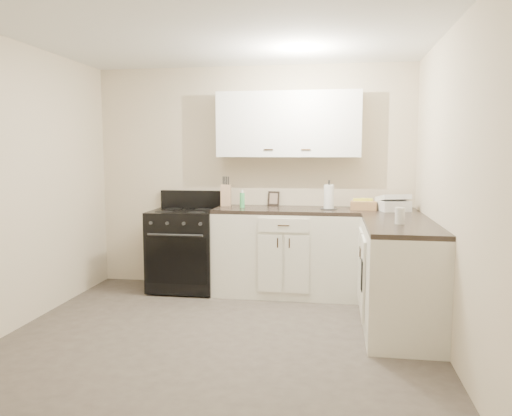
% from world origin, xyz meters
% --- Properties ---
extents(floor, '(3.60, 3.60, 0.00)m').
position_xyz_m(floor, '(0.00, 0.00, 0.00)').
color(floor, '#473F38').
rests_on(floor, ground).
extents(ceiling, '(3.60, 3.60, 0.00)m').
position_xyz_m(ceiling, '(0.00, 0.00, 2.50)').
color(ceiling, white).
rests_on(ceiling, wall_back).
extents(wall_back, '(3.60, 0.00, 3.60)m').
position_xyz_m(wall_back, '(0.00, 1.80, 1.25)').
color(wall_back, beige).
rests_on(wall_back, ground).
extents(wall_right, '(0.00, 3.60, 3.60)m').
position_xyz_m(wall_right, '(1.80, 0.00, 1.25)').
color(wall_right, beige).
rests_on(wall_right, ground).
extents(wall_left, '(0.00, 3.60, 3.60)m').
position_xyz_m(wall_left, '(-1.80, 0.00, 1.25)').
color(wall_left, beige).
rests_on(wall_left, ground).
extents(wall_front, '(3.60, 0.00, 3.60)m').
position_xyz_m(wall_front, '(0.00, -1.80, 1.25)').
color(wall_front, beige).
rests_on(wall_front, ground).
extents(base_cabinets_back, '(1.55, 0.60, 0.90)m').
position_xyz_m(base_cabinets_back, '(0.43, 1.50, 0.45)').
color(base_cabinets_back, silver).
rests_on(base_cabinets_back, floor).
extents(base_cabinets_right, '(0.60, 1.90, 0.90)m').
position_xyz_m(base_cabinets_right, '(1.50, 0.85, 0.45)').
color(base_cabinets_right, silver).
rests_on(base_cabinets_right, floor).
extents(countertop_back, '(1.55, 0.60, 0.04)m').
position_xyz_m(countertop_back, '(0.43, 1.50, 0.92)').
color(countertop_back, black).
rests_on(countertop_back, base_cabinets_back).
extents(countertop_right, '(0.60, 1.90, 0.04)m').
position_xyz_m(countertop_right, '(1.50, 0.85, 0.92)').
color(countertop_right, black).
rests_on(countertop_right, base_cabinets_right).
extents(upper_cabinets, '(1.55, 0.30, 0.70)m').
position_xyz_m(upper_cabinets, '(0.43, 1.65, 1.84)').
color(upper_cabinets, white).
rests_on(upper_cabinets, wall_back).
extents(stove, '(0.73, 0.62, 0.88)m').
position_xyz_m(stove, '(-0.71, 1.48, 0.46)').
color(stove, black).
rests_on(stove, floor).
extents(knife_block, '(0.12, 0.11, 0.24)m').
position_xyz_m(knife_block, '(-0.27, 1.62, 1.06)').
color(knife_block, tan).
rests_on(knife_block, countertop_back).
extents(paper_towel, '(0.13, 0.13, 0.26)m').
position_xyz_m(paper_towel, '(0.87, 1.48, 1.07)').
color(paper_towel, white).
rests_on(paper_towel, countertop_back).
extents(soap_bottle, '(0.07, 0.07, 0.16)m').
position_xyz_m(soap_bottle, '(-0.06, 1.50, 1.02)').
color(soap_bottle, '#46B764').
rests_on(soap_bottle, countertop_back).
extents(picture_frame, '(0.13, 0.06, 0.16)m').
position_xyz_m(picture_frame, '(0.25, 1.76, 1.02)').
color(picture_frame, black).
rests_on(picture_frame, countertop_back).
extents(wicker_basket, '(0.28, 0.20, 0.09)m').
position_xyz_m(wicker_basket, '(1.24, 1.51, 0.98)').
color(wicker_basket, '#A98150').
rests_on(wicker_basket, countertop_right).
extents(countertop_grill, '(0.36, 0.34, 0.11)m').
position_xyz_m(countertop_grill, '(1.53, 1.45, 0.99)').
color(countertop_grill, white).
rests_on(countertop_grill, countertop_right).
extents(glass_jar, '(0.10, 0.10, 0.14)m').
position_xyz_m(glass_jar, '(1.48, 0.49, 1.01)').
color(glass_jar, silver).
rests_on(glass_jar, countertop_right).
extents(oven_mitt_near, '(0.02, 0.13, 0.23)m').
position_xyz_m(oven_mitt_near, '(1.18, 0.44, 0.51)').
color(oven_mitt_near, black).
rests_on(oven_mitt_near, base_cabinets_right).
extents(oven_mitt_far, '(0.02, 0.13, 0.23)m').
position_xyz_m(oven_mitt_far, '(1.18, 0.44, 0.48)').
color(oven_mitt_far, black).
rests_on(oven_mitt_far, base_cabinets_right).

